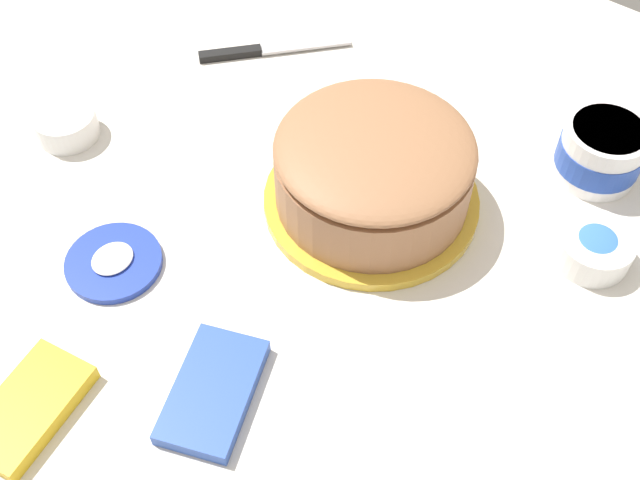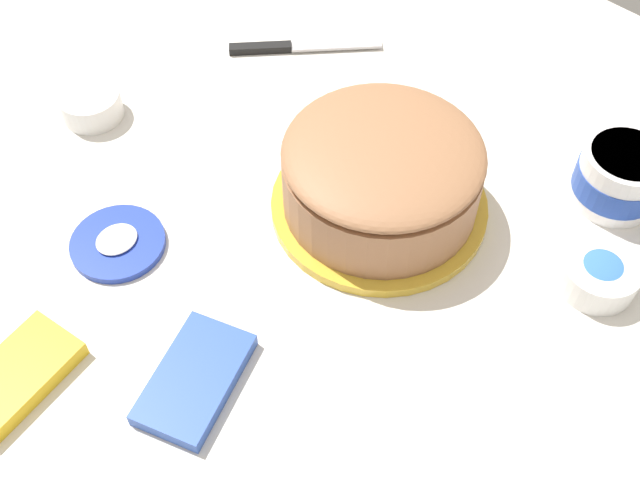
# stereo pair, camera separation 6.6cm
# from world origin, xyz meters

# --- Properties ---
(ground_plane) EXTENTS (1.54, 1.54, 0.00)m
(ground_plane) POSITION_xyz_m (0.00, 0.00, 0.00)
(ground_plane) COLOR silver
(frosted_cake) EXTENTS (0.28, 0.28, 0.12)m
(frosted_cake) POSITION_xyz_m (-0.17, 0.00, 0.06)
(frosted_cake) COLOR gold
(frosted_cake) RESTS_ON ground_plane
(frosting_tub) EXTENTS (0.11, 0.11, 0.08)m
(frosting_tub) POSITION_xyz_m (-0.40, 0.21, 0.04)
(frosting_tub) COLOR white
(frosting_tub) RESTS_ON ground_plane
(frosting_tub_lid) EXTENTS (0.12, 0.12, 0.02)m
(frosting_tub_lid) POSITION_xyz_m (0.10, -0.19, 0.01)
(frosting_tub_lid) COLOR #233DAD
(frosting_tub_lid) RESTS_ON ground_plane
(spreading_knife) EXTENTS (0.19, 0.17, 0.01)m
(spreading_knife) POSITION_xyz_m (-0.32, -0.31, 0.01)
(spreading_knife) COLOR silver
(spreading_knife) RESTS_ON ground_plane
(sprinkle_bowl_blue) EXTENTS (0.09, 0.09, 0.04)m
(sprinkle_bowl_blue) POSITION_xyz_m (-0.26, 0.27, 0.02)
(sprinkle_bowl_blue) COLOR white
(sprinkle_bowl_blue) RESTS_ON ground_plane
(sprinkle_bowl_yellow) EXTENTS (0.09, 0.09, 0.04)m
(sprinkle_bowl_yellow) POSITION_xyz_m (-0.02, -0.41, 0.02)
(sprinkle_bowl_yellow) COLOR white
(sprinkle_bowl_yellow) RESTS_ON ground_plane
(candy_box_lower) EXTENTS (0.15, 0.10, 0.02)m
(candy_box_lower) POSITION_xyz_m (0.29, -0.12, 0.01)
(candy_box_lower) COLOR yellow
(candy_box_lower) RESTS_ON ground_plane
(candy_box_upper) EXTENTS (0.16, 0.13, 0.02)m
(candy_box_upper) POSITION_xyz_m (0.16, 0.02, 0.01)
(candy_box_upper) COLOR #2D51B2
(candy_box_upper) RESTS_ON ground_plane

